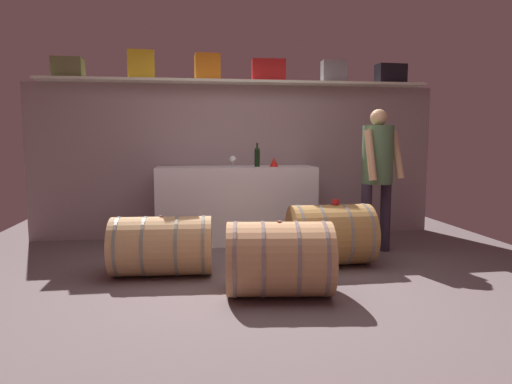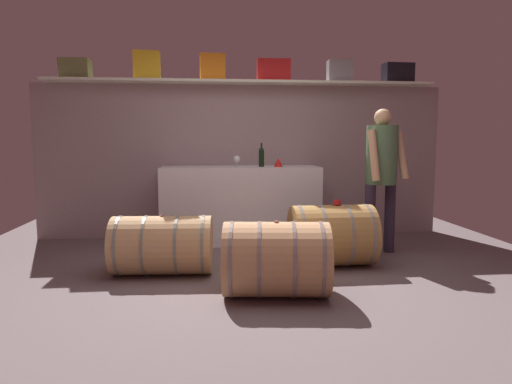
{
  "view_description": "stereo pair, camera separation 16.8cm",
  "coord_description": "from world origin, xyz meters",
  "px_view_note": "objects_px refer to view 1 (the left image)",
  "views": [
    {
      "loc": [
        -0.61,
        -3.81,
        1.28
      ],
      "look_at": [
        -0.0,
        0.49,
        0.79
      ],
      "focal_mm": 32.28,
      "sensor_mm": 36.0,
      "label": 1
    },
    {
      "loc": [
        -0.44,
        -3.83,
        1.28
      ],
      "look_at": [
        -0.0,
        0.49,
        0.79
      ],
      "focal_mm": 32.28,
      "sensor_mm": 36.0,
      "label": 2
    }
  ],
  "objects_px": {
    "toolcase_red": "(268,71)",
    "wine_barrel_near": "(330,235)",
    "wine_glass": "(233,159)",
    "toolcase_yellow": "(141,65)",
    "toolcase_orange": "(207,68)",
    "winemaker_pouring": "(378,165)",
    "toolcase_grey": "(334,72)",
    "wine_barrel_far": "(162,246)",
    "work_cabinet": "(236,204)",
    "wine_barrel_flank": "(279,259)",
    "toolcase_olive": "(68,68)",
    "tasting_cup": "(336,202)",
    "wine_bottle_dark": "(257,156)",
    "toolcase_black": "(391,74)",
    "red_funnel": "(274,162)"
  },
  "relations": [
    {
      "from": "red_funnel",
      "to": "wine_glass",
      "type": "bearing_deg",
      "value": -173.28
    },
    {
      "from": "work_cabinet",
      "to": "wine_bottle_dark",
      "type": "height_order",
      "value": "wine_bottle_dark"
    },
    {
      "from": "red_funnel",
      "to": "wine_barrel_near",
      "type": "relative_size",
      "value": 0.13
    },
    {
      "from": "toolcase_yellow",
      "to": "winemaker_pouring",
      "type": "xyz_separation_m",
      "value": [
        2.67,
        -1.02,
        -1.2
      ]
    },
    {
      "from": "toolcase_olive",
      "to": "toolcase_black",
      "type": "bearing_deg",
      "value": 0.16
    },
    {
      "from": "toolcase_red",
      "to": "wine_barrel_near",
      "type": "xyz_separation_m",
      "value": [
        0.4,
        -1.47,
        -1.85
      ]
    },
    {
      "from": "toolcase_black",
      "to": "winemaker_pouring",
      "type": "height_order",
      "value": "toolcase_black"
    },
    {
      "from": "toolcase_orange",
      "to": "work_cabinet",
      "type": "relative_size",
      "value": 0.16
    },
    {
      "from": "toolcase_olive",
      "to": "toolcase_red",
      "type": "height_order",
      "value": "toolcase_red"
    },
    {
      "from": "wine_glass",
      "to": "work_cabinet",
      "type": "bearing_deg",
      "value": 71.95
    },
    {
      "from": "wine_barrel_far",
      "to": "toolcase_olive",
      "type": "bearing_deg",
      "value": 129.22
    },
    {
      "from": "wine_glass",
      "to": "wine_barrel_near",
      "type": "relative_size",
      "value": 0.17
    },
    {
      "from": "wine_bottle_dark",
      "to": "red_funnel",
      "type": "relative_size",
      "value": 2.61
    },
    {
      "from": "toolcase_orange",
      "to": "toolcase_grey",
      "type": "height_order",
      "value": "toolcase_orange"
    },
    {
      "from": "toolcase_olive",
      "to": "wine_barrel_near",
      "type": "relative_size",
      "value": 0.42
    },
    {
      "from": "toolcase_orange",
      "to": "toolcase_black",
      "type": "height_order",
      "value": "toolcase_orange"
    },
    {
      "from": "toolcase_red",
      "to": "tasting_cup",
      "type": "distance_m",
      "value": 2.16
    },
    {
      "from": "toolcase_red",
      "to": "wine_barrel_far",
      "type": "relative_size",
      "value": 0.44
    },
    {
      "from": "work_cabinet",
      "to": "wine_barrel_flank",
      "type": "height_order",
      "value": "work_cabinet"
    },
    {
      "from": "wine_barrel_near",
      "to": "tasting_cup",
      "type": "bearing_deg",
      "value": -1.27
    },
    {
      "from": "toolcase_red",
      "to": "work_cabinet",
      "type": "height_order",
      "value": "toolcase_red"
    },
    {
      "from": "wine_bottle_dark",
      "to": "wine_barrel_flank",
      "type": "bearing_deg",
      "value": -93.01
    },
    {
      "from": "toolcase_red",
      "to": "wine_barrel_near",
      "type": "bearing_deg",
      "value": -71.29
    },
    {
      "from": "toolcase_black",
      "to": "tasting_cup",
      "type": "xyz_separation_m",
      "value": [
        -1.2,
        -1.47,
        -1.5
      ]
    },
    {
      "from": "wine_barrel_near",
      "to": "tasting_cup",
      "type": "distance_m",
      "value": 0.34
    },
    {
      "from": "toolcase_olive",
      "to": "tasting_cup",
      "type": "relative_size",
      "value": 4.99
    },
    {
      "from": "toolcase_grey",
      "to": "wine_glass",
      "type": "xyz_separation_m",
      "value": [
        -1.37,
        -0.39,
        -1.12
      ]
    },
    {
      "from": "toolcase_red",
      "to": "wine_bottle_dark",
      "type": "bearing_deg",
      "value": -119.23
    },
    {
      "from": "toolcase_olive",
      "to": "toolcase_red",
      "type": "xyz_separation_m",
      "value": [
        2.46,
        0.0,
        0.02
      ]
    },
    {
      "from": "toolcase_orange",
      "to": "toolcase_grey",
      "type": "xyz_separation_m",
      "value": [
        1.65,
        0.0,
        -0.02
      ]
    },
    {
      "from": "work_cabinet",
      "to": "red_funnel",
      "type": "distance_m",
      "value": 0.72
    },
    {
      "from": "toolcase_yellow",
      "to": "toolcase_orange",
      "type": "relative_size",
      "value": 1.06
    },
    {
      "from": "toolcase_yellow",
      "to": "toolcase_red",
      "type": "height_order",
      "value": "toolcase_yellow"
    },
    {
      "from": "toolcase_olive",
      "to": "wine_glass",
      "type": "height_order",
      "value": "toolcase_olive"
    },
    {
      "from": "toolcase_black",
      "to": "toolcase_grey",
      "type": "bearing_deg",
      "value": 177.18
    },
    {
      "from": "toolcase_orange",
      "to": "wine_barrel_far",
      "type": "xyz_separation_m",
      "value": [
        -0.5,
        -1.61,
        -1.9
      ]
    },
    {
      "from": "wine_barrel_far",
      "to": "tasting_cup",
      "type": "height_order",
      "value": "tasting_cup"
    },
    {
      "from": "toolcase_yellow",
      "to": "wine_barrel_flank",
      "type": "bearing_deg",
      "value": -65.07
    },
    {
      "from": "toolcase_yellow",
      "to": "tasting_cup",
      "type": "relative_size",
      "value": 4.8
    },
    {
      "from": "toolcase_grey",
      "to": "tasting_cup",
      "type": "bearing_deg",
      "value": -102.0
    },
    {
      "from": "toolcase_yellow",
      "to": "wine_barrel_far",
      "type": "relative_size",
      "value": 0.35
    },
    {
      "from": "toolcase_grey",
      "to": "winemaker_pouring",
      "type": "bearing_deg",
      "value": -74.5
    },
    {
      "from": "toolcase_red",
      "to": "winemaker_pouring",
      "type": "height_order",
      "value": "toolcase_red"
    },
    {
      "from": "toolcase_orange",
      "to": "tasting_cup",
      "type": "bearing_deg",
      "value": -52.52
    },
    {
      "from": "wine_barrel_near",
      "to": "wine_glass",
      "type": "bearing_deg",
      "value": 128.76
    },
    {
      "from": "wine_glass",
      "to": "wine_barrel_near",
      "type": "height_order",
      "value": "wine_glass"
    },
    {
      "from": "wine_barrel_far",
      "to": "tasting_cup",
      "type": "bearing_deg",
      "value": 7.64
    },
    {
      "from": "toolcase_grey",
      "to": "wine_barrel_far",
      "type": "distance_m",
      "value": 3.28
    },
    {
      "from": "toolcase_olive",
      "to": "red_funnel",
      "type": "relative_size",
      "value": 3.13
    },
    {
      "from": "winemaker_pouring",
      "to": "wine_barrel_near",
      "type": "bearing_deg",
      "value": 12.59
    }
  ]
}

